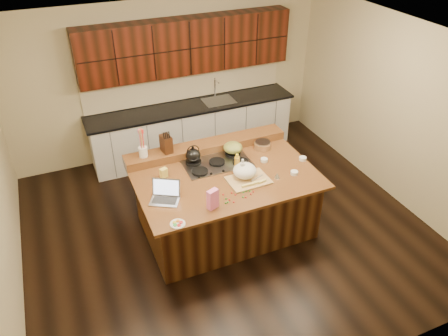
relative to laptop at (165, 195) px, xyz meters
name	(u,v)px	position (x,y,z in m)	size (l,w,h in m)	color
room	(226,147)	(0.89, 0.19, 0.36)	(5.52, 5.02, 2.72)	black
island	(225,202)	(0.89, 0.19, -0.52)	(2.40, 1.60, 0.92)	black
back_ledge	(207,147)	(0.89, 0.89, -0.01)	(2.40, 0.30, 0.12)	black
cooktop	(217,163)	(0.89, 0.49, -0.05)	(0.92, 0.52, 0.05)	gray
back_counter	(191,102)	(1.19, 2.42, 0.00)	(3.70, 0.66, 2.40)	silver
kettle	(193,155)	(0.59, 0.62, 0.07)	(0.21, 0.21, 0.19)	black
green_bowl	(233,148)	(1.19, 0.62, 0.06)	(0.27, 0.27, 0.15)	olive
laptop	(165,195)	(0.00, 0.00, 0.00)	(0.44, 0.41, 0.24)	#B7B7BC
oil_bottle	(237,166)	(1.03, 0.14, 0.07)	(0.07, 0.07, 0.27)	#BE8B21
vinegar_bottle	(242,171)	(1.06, 0.02, 0.06)	(0.06, 0.06, 0.25)	silver
wooden_tray	(246,173)	(1.09, 0.00, 0.03)	(0.55, 0.44, 0.22)	tan
ramekin_a	(294,173)	(1.74, -0.15, -0.04)	(0.10, 0.10, 0.04)	white
ramekin_b	(303,159)	(2.04, 0.11, -0.04)	(0.10, 0.10, 0.04)	white
ramekin_c	(264,160)	(1.52, 0.29, -0.04)	(0.10, 0.10, 0.04)	white
strainer_bowl	(263,145)	(1.67, 0.62, -0.02)	(0.24, 0.24, 0.09)	#996B3F
kitchen_timer	(277,175)	(1.49, -0.13, -0.03)	(0.08, 0.08, 0.07)	silver
pink_bag	(213,199)	(0.47, -0.39, 0.06)	(0.14, 0.07, 0.26)	pink
candy_plate	(178,224)	(-0.01, -0.52, -0.06)	(0.18, 0.18, 0.01)	white
package_box	(164,173)	(0.12, 0.47, 0.00)	(0.09, 0.07, 0.13)	#E9D252
utensil_crock	(143,152)	(-0.04, 0.89, 0.12)	(0.12, 0.12, 0.14)	white
knife_block	(166,144)	(0.29, 0.89, 0.18)	(0.12, 0.20, 0.24)	black
gumdrop_0	(235,195)	(0.82, -0.27, -0.06)	(0.02, 0.02, 0.02)	red
gumdrop_1	(244,193)	(0.94, -0.27, -0.06)	(0.02, 0.02, 0.02)	#198C26
gumdrop_2	(223,195)	(0.69, -0.21, -0.06)	(0.02, 0.02, 0.02)	red
gumdrop_3	(243,197)	(0.89, -0.35, -0.06)	(0.02, 0.02, 0.02)	#198C26
gumdrop_4	(253,192)	(1.06, -0.31, -0.06)	(0.02, 0.02, 0.02)	red
gumdrop_5	(226,203)	(0.65, -0.38, -0.06)	(0.02, 0.02, 0.02)	#198C26
gumdrop_6	(251,194)	(1.01, -0.33, -0.06)	(0.02, 0.02, 0.02)	red
gumdrop_7	(228,202)	(0.68, -0.37, -0.06)	(0.02, 0.02, 0.02)	#198C26
gumdrop_8	(234,202)	(0.74, -0.40, -0.06)	(0.02, 0.02, 0.02)	red
gumdrop_9	(246,191)	(0.98, -0.25, -0.06)	(0.02, 0.02, 0.02)	#198C26
gumdrop_10	(246,197)	(0.92, -0.37, -0.06)	(0.02, 0.02, 0.02)	red
gumdrop_11	(226,199)	(0.68, -0.30, -0.06)	(0.02, 0.02, 0.02)	#198C26
gumdrop_12	(232,193)	(0.80, -0.22, -0.06)	(0.02, 0.02, 0.02)	red
gumdrop_13	(250,191)	(1.02, -0.27, -0.06)	(0.02, 0.02, 0.02)	#198C26
gumdrop_14	(229,200)	(0.71, -0.34, -0.06)	(0.02, 0.02, 0.02)	red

